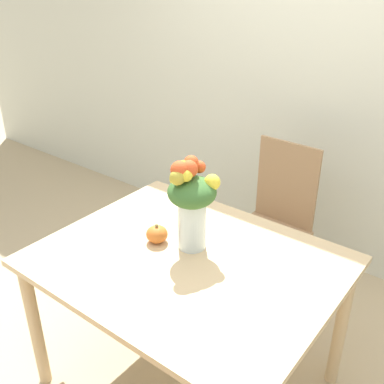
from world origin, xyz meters
TOP-DOWN VIEW (x-y plane):
  - ground_plane at (0.00, 0.00)m, footprint 12.00×12.00m
  - wall_back at (0.00, 1.48)m, footprint 8.00×0.06m
  - dining_table at (0.00, 0.00)m, footprint 1.28×1.02m
  - flower_vase at (-0.05, 0.09)m, footprint 0.23×0.23m
  - pumpkin at (-0.19, 0.02)m, footprint 0.10×0.10m
  - dining_chair_near_window at (-0.05, 0.91)m, footprint 0.43×0.43m

SIDE VIEW (x-z plane):
  - ground_plane at x=0.00m, z-range 0.00..0.00m
  - dining_chair_near_window at x=-0.05m, z-range 0.01..0.99m
  - dining_table at x=0.00m, z-range 0.28..1.04m
  - pumpkin at x=-0.19m, z-range 0.75..0.84m
  - flower_vase at x=-0.05m, z-range 0.78..1.21m
  - wall_back at x=0.00m, z-range 0.00..2.70m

